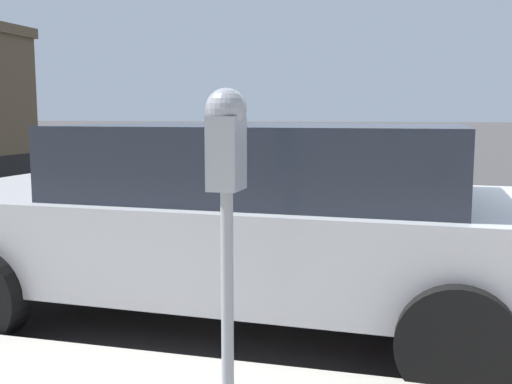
{
  "coord_description": "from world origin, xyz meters",
  "views": [
    {
      "loc": [
        -5.28,
        -0.06,
        1.5
      ],
      "look_at": [
        -2.52,
        0.67,
        1.13
      ],
      "focal_mm": 42.0,
      "sensor_mm": 36.0,
      "label": 1
    }
  ],
  "objects": [
    {
      "name": "car_silver",
      "position": [
        -1.13,
        1.1,
        0.76
      ],
      "size": [
        2.23,
        4.84,
        1.43
      ],
      "rotation": [
        0.0,
        0.0,
        -0.02
      ],
      "color": "#B7BABF",
      "rests_on": "ground_plane"
    },
    {
      "name": "ground_plane",
      "position": [
        0.0,
        0.0,
        0.0
      ],
      "size": [
        220.0,
        220.0,
        0.0
      ],
      "primitive_type": "plane",
      "color": "#3D3A3A"
    },
    {
      "name": "parking_meter",
      "position": [
        -2.65,
        0.78,
        1.27
      ],
      "size": [
        0.21,
        0.19,
        1.49
      ],
      "color": "gray",
      "rests_on": "sidewalk"
    }
  ]
}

